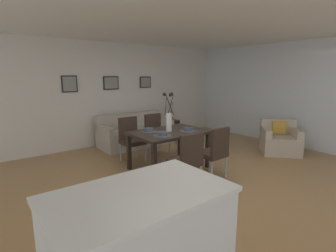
{
  "coord_description": "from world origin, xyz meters",
  "views": [
    {
      "loc": [
        -2.87,
        -3.02,
        1.82
      ],
      "look_at": [
        0.28,
        1.02,
        0.79
      ],
      "focal_mm": 27.87,
      "sensor_mm": 36.0,
      "label": 1
    }
  ],
  "objects": [
    {
      "name": "sofa",
      "position": [
        0.5,
        2.7,
        0.28
      ],
      "size": [
        1.86,
        0.84,
        0.8
      ],
      "color": "#B2A899",
      "rests_on": "ground"
    },
    {
      "name": "placemat_near_left",
      "position": [
        -0.2,
        0.57,
        0.74
      ],
      "size": [
        0.32,
        0.32,
        0.01
      ],
      "primitive_type": "cylinder",
      "color": "#4C4742",
      "rests_on": "dining_table"
    },
    {
      "name": "bowl_near_right",
      "position": [
        -0.2,
        1.0,
        0.78
      ],
      "size": [
        0.17,
        0.17,
        0.07
      ],
      "color": "#475166",
      "rests_on": "dining_table"
    },
    {
      "name": "dining_chair_near_right",
      "position": [
        -0.22,
        1.65,
        0.51
      ],
      "size": [
        0.44,
        0.44,
        0.92
      ],
      "color": "#33261E",
      "rests_on": "ground"
    },
    {
      "name": "dining_chair_near_left",
      "position": [
        -0.2,
        -0.1,
        0.51
      ],
      "size": [
        0.47,
        0.47,
        0.92
      ],
      "color": "#33261E",
      "rests_on": "ground"
    },
    {
      "name": "bowl_near_left",
      "position": [
        -0.2,
        0.57,
        0.78
      ],
      "size": [
        0.17,
        0.17,
        0.07
      ],
      "color": "#475166",
      "rests_on": "dining_table"
    },
    {
      "name": "armchair",
      "position": [
        2.82,
        0.03,
        0.29
      ],
      "size": [
        1.13,
        1.13,
        0.75
      ],
      "color": "#B7A893",
      "rests_on": "ground"
    },
    {
      "name": "dining_table",
      "position": [
        0.12,
        0.79,
        0.65
      ],
      "size": [
        1.4,
        0.96,
        0.74
      ],
      "color": "black",
      "rests_on": "ground"
    },
    {
      "name": "placemat_near_right",
      "position": [
        -0.2,
        1.0,
        0.74
      ],
      "size": [
        0.32,
        0.32,
        0.01
      ],
      "primitive_type": "cylinder",
      "color": "#4C4742",
      "rests_on": "dining_table"
    },
    {
      "name": "table_lamp",
      "position": [
        1.67,
        2.67,
        0.89
      ],
      "size": [
        0.22,
        0.22,
        0.51
      ],
      "color": "#4C4C51",
      "rests_on": "side_table"
    },
    {
      "name": "back_wall_panel",
      "position": [
        0.0,
        3.25,
        1.3
      ],
      "size": [
        9.0,
        0.1,
        2.6
      ],
      "primitive_type": "cube",
      "color": "silver",
      "rests_on": "ground"
    },
    {
      "name": "side_table",
      "position": [
        1.67,
        2.67,
        0.26
      ],
      "size": [
        0.36,
        0.36,
        0.52
      ],
      "primitive_type": "cube",
      "color": "black",
      "rests_on": "ground"
    },
    {
      "name": "bowl_far_left",
      "position": [
        0.43,
        0.57,
        0.78
      ],
      "size": [
        0.17,
        0.17,
        0.07
      ],
      "color": "#475166",
      "rests_on": "dining_table"
    },
    {
      "name": "placemat_far_left",
      "position": [
        0.43,
        0.57,
        0.74
      ],
      "size": [
        0.32,
        0.32,
        0.01
      ],
      "primitive_type": "cylinder",
      "color": "#4C4742",
      "rests_on": "dining_table"
    },
    {
      "name": "framed_picture_left",
      "position": [
        -0.92,
        3.18,
        1.58
      ],
      "size": [
        0.35,
        0.03,
        0.38
      ],
      "color": "black"
    },
    {
      "name": "centerpiece_vase",
      "position": [
        0.12,
        0.79,
        1.02
      ],
      "size": [
        0.21,
        0.23,
        0.73
      ],
      "color": "white",
      "rests_on": "dining_table"
    },
    {
      "name": "dining_chair_far_left",
      "position": [
        0.46,
        -0.08,
        0.51
      ],
      "size": [
        0.45,
        0.45,
        0.92
      ],
      "color": "#33261E",
      "rests_on": "ground"
    },
    {
      "name": "ceiling_panel",
      "position": [
        0.0,
        0.4,
        2.64
      ],
      "size": [
        9.0,
        7.2,
        0.08
      ],
      "primitive_type": "cube",
      "color": "white"
    },
    {
      "name": "framed_picture_right",
      "position": [
        1.16,
        3.18,
        1.58
      ],
      "size": [
        0.35,
        0.03,
        0.3
      ],
      "color": "black"
    },
    {
      "name": "framed_picture_center",
      "position": [
        0.12,
        3.18,
        1.58
      ],
      "size": [
        0.41,
        0.03,
        0.34
      ],
      "color": "black"
    },
    {
      "name": "dining_chair_far_right",
      "position": [
        0.45,
        1.7,
        0.51
      ],
      "size": [
        0.44,
        0.44,
        0.92
      ],
      "color": "#33261E",
      "rests_on": "ground"
    },
    {
      "name": "ground_plane",
      "position": [
        0.0,
        0.0,
        0.0
      ],
      "size": [
        9.0,
        9.0,
        0.0
      ],
      "primitive_type": "plane",
      "color": "olive"
    },
    {
      "name": "kitchen_island",
      "position": [
        -1.89,
        -1.4,
        0.46
      ],
      "size": [
        1.43,
        0.86,
        0.92
      ],
      "color": "silver",
      "rests_on": "ground"
    },
    {
      "name": "side_window_wall",
      "position": [
        3.65,
        0.4,
        1.3
      ],
      "size": [
        0.1,
        6.3,
        2.6
      ],
      "primitive_type": "cube",
      "color": "white",
      "rests_on": "ground"
    }
  ]
}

